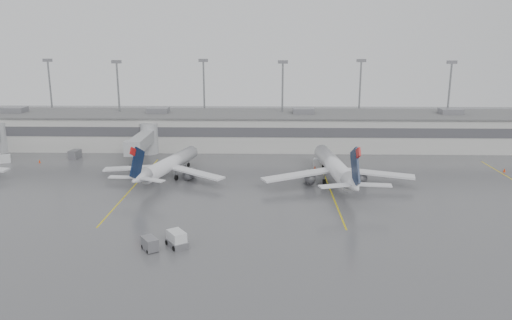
{
  "coord_description": "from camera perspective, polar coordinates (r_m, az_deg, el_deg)",
  "views": [
    {
      "loc": [
        6.48,
        -61.02,
        26.12
      ],
      "look_at": [
        4.45,
        24.0,
        5.0
      ],
      "focal_mm": 35.0,
      "sensor_mm": 36.0,
      "label": 1
    }
  ],
  "objects": [
    {
      "name": "ground",
      "position": [
        66.69,
        -4.37,
        -9.15
      ],
      "size": [
        260.0,
        260.0,
        0.0
      ],
      "primitive_type": "plane",
      "color": "#535355",
      "rests_on": "ground"
    },
    {
      "name": "terminal",
      "position": [
        121.18,
        -1.72,
        3.51
      ],
      "size": [
        152.0,
        17.0,
        9.45
      ],
      "color": "#B4B4AE",
      "rests_on": "ground"
    },
    {
      "name": "light_masts",
      "position": [
        125.73,
        -1.61,
        7.51
      ],
      "size": [
        142.4,
        8.0,
        20.6
      ],
      "color": "gray",
      "rests_on": "ground"
    },
    {
      "name": "jet_bridge_right",
      "position": [
        112.32,
        -12.57,
        2.18
      ],
      "size": [
        4.0,
        17.2,
        7.0
      ],
      "color": "#949799",
      "rests_on": "ground"
    },
    {
      "name": "stand_markings",
      "position": [
        89.17,
        -2.86,
        -3.1
      ],
      "size": [
        105.25,
        40.0,
        0.01
      ],
      "color": "#DBC30C",
      "rests_on": "ground"
    },
    {
      "name": "jet_mid_left",
      "position": [
        94.94,
        -10.05,
        -0.53
      ],
      "size": [
        23.48,
        26.67,
        8.81
      ],
      "rotation": [
        0.0,
        0.0,
        -0.26
      ],
      "color": "white",
      "rests_on": "ground"
    },
    {
      "name": "jet_mid_right",
      "position": [
        91.2,
        9.11,
        -0.84
      ],
      "size": [
        27.57,
        31.03,
        10.04
      ],
      "rotation": [
        0.0,
        0.0,
        0.1
      ],
      "color": "white",
      "rests_on": "ground"
    },
    {
      "name": "baggage_tug",
      "position": [
        65.28,
        -9.03,
        -9.07
      ],
      "size": [
        3.37,
        3.69,
        2.03
      ],
      "rotation": [
        0.0,
        0.0,
        0.6
      ],
      "color": "silver",
      "rests_on": "ground"
    },
    {
      "name": "baggage_cart",
      "position": [
        64.82,
        -12.05,
        -9.32
      ],
      "size": [
        2.64,
        2.93,
        1.64
      ],
      "rotation": [
        0.0,
        0.0,
        0.6
      ],
      "color": "slate",
      "rests_on": "ground"
    },
    {
      "name": "gse_uld_a",
      "position": [
        118.76,
        -26.8,
        0.13
      ],
      "size": [
        2.78,
        2.4,
        1.66
      ],
      "primitive_type": "cube",
      "rotation": [
        0.0,
        0.0,
        0.43
      ],
      "color": "silver",
      "rests_on": "ground"
    },
    {
      "name": "gse_uld_b",
      "position": [
        104.78,
        -8.77,
        -0.16
      ],
      "size": [
        2.63,
        1.91,
        1.75
      ],
      "primitive_type": "cube",
      "rotation": [
        0.0,
        0.0,
        -0.11
      ],
      "color": "silver",
      "rests_on": "ground"
    },
    {
      "name": "gse_uld_c",
      "position": [
        103.08,
        7.28,
        -0.34
      ],
      "size": [
        2.73,
        2.08,
        1.75
      ],
      "primitive_type": "cube",
      "rotation": [
        0.0,
        0.0,
        -0.19
      ],
      "color": "silver",
      "rests_on": "ground"
    },
    {
      "name": "gse_loader",
      "position": [
        116.74,
        -19.99,
        0.63
      ],
      "size": [
        2.27,
        3.19,
        1.84
      ],
      "primitive_type": "cube",
      "rotation": [
        0.0,
        0.0,
        -0.16
      ],
      "color": "slate",
      "rests_on": "ground"
    },
    {
      "name": "cone_a",
      "position": [
        115.67,
        -23.5,
        -0.11
      ],
      "size": [
        0.43,
        0.43,
        0.68
      ],
      "primitive_type": "cone",
      "color": "red",
      "rests_on": "ground"
    },
    {
      "name": "cone_b",
      "position": [
        103.65,
        -11.46,
        -0.72
      ],
      "size": [
        0.46,
        0.46,
        0.73
      ],
      "primitive_type": "cone",
      "color": "red",
      "rests_on": "ground"
    },
    {
      "name": "cone_c",
      "position": [
        101.55,
        6.74,
        -0.85
      ],
      "size": [
        0.45,
        0.45,
        0.72
      ],
      "primitive_type": "cone",
      "color": "red",
      "rests_on": "ground"
    },
    {
      "name": "cone_d",
      "position": [
        110.34,
        26.53,
        -1.03
      ],
      "size": [
        0.5,
        0.5,
        0.79
      ],
      "primitive_type": "cone",
      "color": "red",
      "rests_on": "ground"
    }
  ]
}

